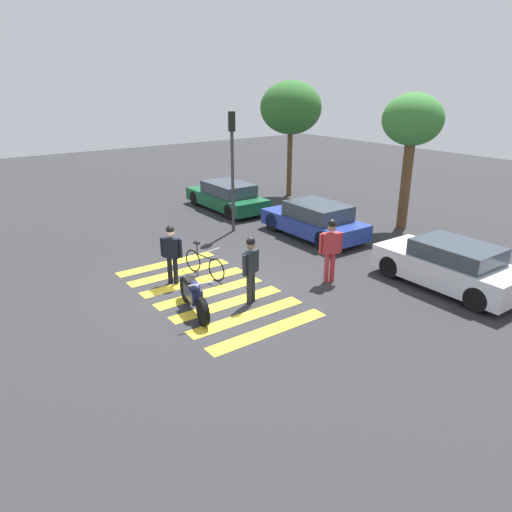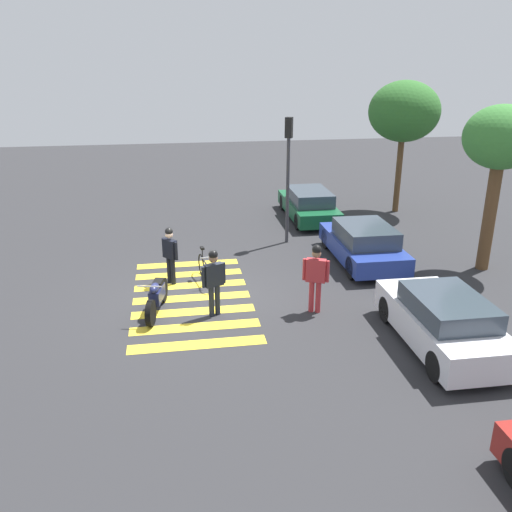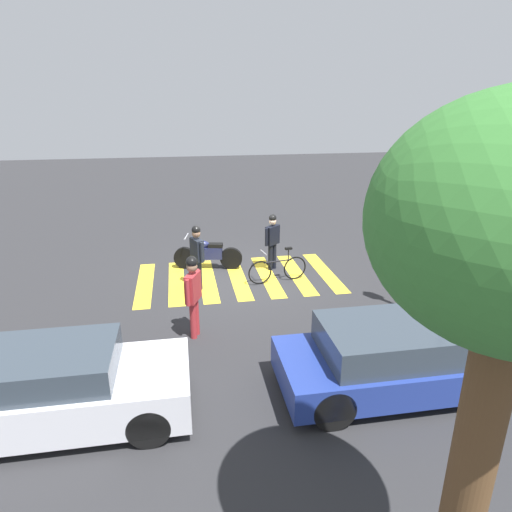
{
  "view_description": "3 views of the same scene",
  "coord_description": "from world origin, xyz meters",
  "px_view_note": "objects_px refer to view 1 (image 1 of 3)",
  "views": [
    {
      "loc": [
        10.52,
        -6.09,
        5.58
      ],
      "look_at": [
        -0.04,
        1.62,
        0.71
      ],
      "focal_mm": 33.31,
      "sensor_mm": 36.0,
      "label": 1
    },
    {
      "loc": [
        14.06,
        -0.42,
        6.41
      ],
      "look_at": [
        0.35,
        1.79,
        1.29
      ],
      "focal_mm": 37.77,
      "sensor_mm": 36.0,
      "label": 2
    },
    {
      "loc": [
        1.63,
        12.07,
        5.03
      ],
      "look_at": [
        -0.27,
        1.58,
        1.23
      ],
      "focal_mm": 31.0,
      "sensor_mm": 36.0,
      "label": 3
    }
  ],
  "objects_px": {
    "officer_on_foot": "(251,265)",
    "pedestrian_bystander": "(331,246)",
    "leaning_bicycle": "(204,264)",
    "car_blue_hatchback": "(315,220)",
    "car_green_compact": "(227,196)",
    "car_white_van": "(449,266)",
    "traffic_light_pole": "(232,153)",
    "officer_by_motorcycle": "(171,251)",
    "police_motorcycle": "(194,295)"
  },
  "relations": [
    {
      "from": "pedestrian_bystander",
      "to": "car_green_compact",
      "type": "height_order",
      "value": "pedestrian_bystander"
    },
    {
      "from": "officer_by_motorcycle",
      "to": "traffic_light_pole",
      "type": "bearing_deg",
      "value": 127.37
    },
    {
      "from": "police_motorcycle",
      "to": "pedestrian_bystander",
      "type": "height_order",
      "value": "pedestrian_bystander"
    },
    {
      "from": "car_white_van",
      "to": "traffic_light_pole",
      "type": "bearing_deg",
      "value": -166.54
    },
    {
      "from": "police_motorcycle",
      "to": "car_blue_hatchback",
      "type": "distance_m",
      "value": 7.28
    },
    {
      "from": "car_green_compact",
      "to": "officer_on_foot",
      "type": "bearing_deg",
      "value": -29.1
    },
    {
      "from": "police_motorcycle",
      "to": "car_blue_hatchback",
      "type": "bearing_deg",
      "value": 112.61
    },
    {
      "from": "traffic_light_pole",
      "to": "leaning_bicycle",
      "type": "bearing_deg",
      "value": -44.44
    },
    {
      "from": "officer_on_foot",
      "to": "pedestrian_bystander",
      "type": "height_order",
      "value": "pedestrian_bystander"
    },
    {
      "from": "car_green_compact",
      "to": "traffic_light_pole",
      "type": "xyz_separation_m",
      "value": [
        2.88,
        -1.56,
        2.4
      ]
    },
    {
      "from": "officer_by_motorcycle",
      "to": "traffic_light_pole",
      "type": "distance_m",
      "value": 5.72
    },
    {
      "from": "leaning_bicycle",
      "to": "officer_by_motorcycle",
      "type": "distance_m",
      "value": 1.2
    },
    {
      "from": "car_blue_hatchback",
      "to": "traffic_light_pole",
      "type": "distance_m",
      "value": 3.96
    },
    {
      "from": "leaning_bicycle",
      "to": "traffic_light_pole",
      "type": "relative_size",
      "value": 0.39
    },
    {
      "from": "car_blue_hatchback",
      "to": "car_green_compact",
      "type": "bearing_deg",
      "value": -174.7
    },
    {
      "from": "officer_by_motorcycle",
      "to": "car_white_van",
      "type": "distance_m",
      "value": 7.88
    },
    {
      "from": "leaning_bicycle",
      "to": "car_blue_hatchback",
      "type": "relative_size",
      "value": 0.42
    },
    {
      "from": "pedestrian_bystander",
      "to": "car_white_van",
      "type": "height_order",
      "value": "pedestrian_bystander"
    },
    {
      "from": "traffic_light_pole",
      "to": "officer_by_motorcycle",
      "type": "bearing_deg",
      "value": -52.63
    },
    {
      "from": "police_motorcycle",
      "to": "car_white_van",
      "type": "bearing_deg",
      "value": 66.37
    },
    {
      "from": "traffic_light_pole",
      "to": "car_white_van",
      "type": "bearing_deg",
      "value": 13.46
    },
    {
      "from": "police_motorcycle",
      "to": "traffic_light_pole",
      "type": "xyz_separation_m",
      "value": [
        -5.21,
        4.66,
        2.54
      ]
    },
    {
      "from": "officer_on_foot",
      "to": "car_white_van",
      "type": "distance_m",
      "value": 5.7
    },
    {
      "from": "leaning_bicycle",
      "to": "car_blue_hatchback",
      "type": "distance_m",
      "value": 5.38
    },
    {
      "from": "officer_by_motorcycle",
      "to": "pedestrian_bystander",
      "type": "height_order",
      "value": "pedestrian_bystander"
    },
    {
      "from": "car_green_compact",
      "to": "car_blue_hatchback",
      "type": "relative_size",
      "value": 1.06
    },
    {
      "from": "officer_on_foot",
      "to": "officer_by_motorcycle",
      "type": "height_order",
      "value": "officer_on_foot"
    },
    {
      "from": "leaning_bicycle",
      "to": "traffic_light_pole",
      "type": "bearing_deg",
      "value": 135.56
    },
    {
      "from": "car_blue_hatchback",
      "to": "car_white_van",
      "type": "distance_m",
      "value": 5.69
    },
    {
      "from": "police_motorcycle",
      "to": "car_white_van",
      "type": "distance_m",
      "value": 7.21
    },
    {
      "from": "officer_on_foot",
      "to": "traffic_light_pole",
      "type": "relative_size",
      "value": 0.41
    },
    {
      "from": "car_green_compact",
      "to": "car_white_van",
      "type": "height_order",
      "value": "car_white_van"
    },
    {
      "from": "car_white_van",
      "to": "traffic_light_pole",
      "type": "xyz_separation_m",
      "value": [
        -8.1,
        -1.94,
        2.35
      ]
    },
    {
      "from": "police_motorcycle",
      "to": "officer_by_motorcycle",
      "type": "distance_m",
      "value": 2.07
    },
    {
      "from": "car_green_compact",
      "to": "pedestrian_bystander",
      "type": "bearing_deg",
      "value": -13.35
    },
    {
      "from": "police_motorcycle",
      "to": "leaning_bicycle",
      "type": "relative_size",
      "value": 1.19
    },
    {
      "from": "officer_by_motorcycle",
      "to": "car_blue_hatchback",
      "type": "xyz_separation_m",
      "value": [
        -0.84,
        6.32,
        -0.38
      ]
    },
    {
      "from": "police_motorcycle",
      "to": "car_white_van",
      "type": "xyz_separation_m",
      "value": [
        2.89,
        6.6,
        0.19
      ]
    },
    {
      "from": "leaning_bicycle",
      "to": "officer_by_motorcycle",
      "type": "relative_size",
      "value": 1.01
    },
    {
      "from": "pedestrian_bystander",
      "to": "traffic_light_pole",
      "type": "bearing_deg",
      "value": 175.01
    },
    {
      "from": "pedestrian_bystander",
      "to": "car_blue_hatchback",
      "type": "relative_size",
      "value": 0.45
    },
    {
      "from": "pedestrian_bystander",
      "to": "leaning_bicycle",
      "type": "bearing_deg",
      "value": -132.72
    },
    {
      "from": "officer_on_foot",
      "to": "car_blue_hatchback",
      "type": "height_order",
      "value": "officer_on_foot"
    },
    {
      "from": "pedestrian_bystander",
      "to": "car_blue_hatchback",
      "type": "height_order",
      "value": "pedestrian_bystander"
    },
    {
      "from": "officer_on_foot",
      "to": "traffic_light_pole",
      "type": "xyz_separation_m",
      "value": [
        -5.61,
        3.17,
        1.94
      ]
    },
    {
      "from": "officer_by_motorcycle",
      "to": "car_white_van",
      "type": "xyz_separation_m",
      "value": [
        4.85,
        6.2,
        -0.36
      ]
    },
    {
      "from": "leaning_bicycle",
      "to": "officer_on_foot",
      "type": "height_order",
      "value": "officer_on_foot"
    },
    {
      "from": "car_blue_hatchback",
      "to": "car_white_van",
      "type": "xyz_separation_m",
      "value": [
        5.69,
        -0.11,
        0.02
      ]
    },
    {
      "from": "officer_on_foot",
      "to": "car_green_compact",
      "type": "xyz_separation_m",
      "value": [
        -8.49,
        4.73,
        -0.45
      ]
    },
    {
      "from": "car_white_van",
      "to": "officer_by_motorcycle",
      "type": "bearing_deg",
      "value": -128.0
    }
  ]
}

